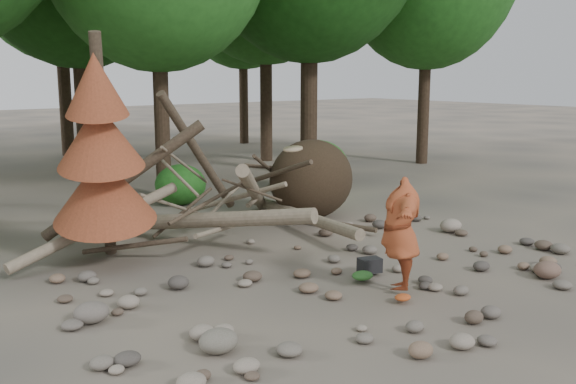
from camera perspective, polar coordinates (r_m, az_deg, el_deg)
ground at (r=11.39m, az=5.76°, el=-7.89°), size 120.00×120.00×0.00m
deadfall_pile at (r=15.57m, az=0.59°, el=0.77°), size 8.55×5.24×3.30m
dead_conifer at (r=12.11m, az=-16.28°, el=3.11°), size 2.06×2.16×4.35m
bush_mid at (r=17.94m, az=-9.54°, el=0.66°), size 1.40×1.40×1.12m
bush_right at (r=19.56m, az=2.49°, el=2.32°), size 2.00×2.00×1.60m
frisbee_thrower at (r=10.63m, az=9.99°, el=-3.63°), size 3.61×1.99×2.55m
backpack at (r=11.69m, az=7.27°, el=-6.75°), size 0.45×0.35×0.26m
cloth_green at (r=11.32m, az=6.63°, el=-7.63°), size 0.40×0.33×0.15m
cloth_orange at (r=10.43m, az=10.16°, el=-9.46°), size 0.28×0.23×0.10m
boulder_front_left at (r=8.60m, az=-6.20°, el=-13.02°), size 0.53×0.48×0.32m
boulder_front_right at (r=12.34m, az=22.06°, el=-6.43°), size 0.50×0.45×0.30m
boulder_mid_right at (r=15.15m, az=14.28°, el=-2.90°), size 0.52×0.47×0.31m
boulder_mid_left at (r=9.92m, az=-17.09°, el=-10.19°), size 0.52×0.47×0.31m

